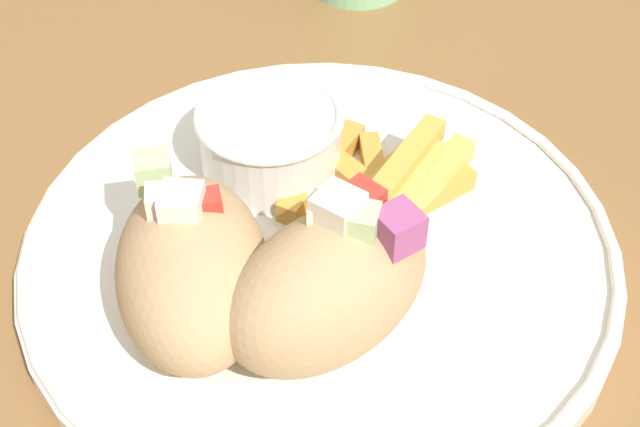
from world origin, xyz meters
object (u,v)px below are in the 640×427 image
Objects in this scene: plate at (320,248)px; fries_pile at (381,183)px; pita_sandwich_near at (329,284)px; pita_sandwich_far at (192,268)px; sauce_ramekin at (260,136)px.

plate is 0.05m from fries_pile.
fries_pile is (0.08, 0.03, -0.02)m from pita_sandwich_near.
pita_sandwich_near is 0.06m from pita_sandwich_far.
plate is 3.79× the size of sauce_ramekin.
sauce_ramekin is at bearing 65.68° from plate.
pita_sandwich_far reaches higher than sauce_ramekin.
fries_pile is at bearing -76.51° from sauce_ramekin.
pita_sandwich_near is at bearing -110.25° from pita_sandwich_far.
pita_sandwich_near is at bearing -125.95° from sauce_ramekin.
pita_sandwich_near is at bearing -161.52° from fries_pile.
fries_pile is (0.04, -0.01, 0.02)m from plate.
sauce_ramekin reaches higher than plate.
pita_sandwich_far reaches higher than plate.
pita_sandwich_near reaches higher than fries_pile.
pita_sandwich_near is 1.44× the size of sauce_ramekin.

